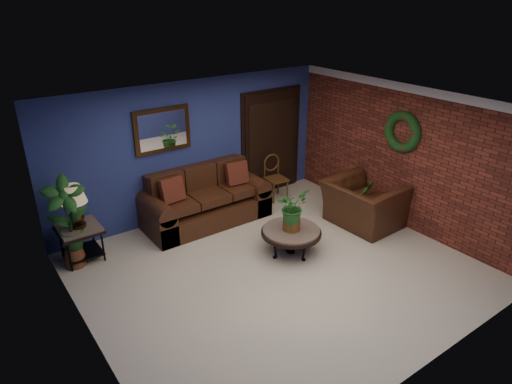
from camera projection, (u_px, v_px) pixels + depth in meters
floor at (278, 270)px, 6.96m from camera, size 5.50×5.50×0.00m
wall_back at (194, 149)px, 8.29m from camera, size 5.50×0.04×2.50m
wall_left at (82, 257)px, 4.98m from camera, size 0.04×5.00×2.50m
wall_right_brick at (403, 157)px, 7.91m from camera, size 0.04×5.00×2.50m
ceiling at (281, 108)px, 5.93m from camera, size 5.50×5.00×0.02m
crown_molding at (412, 89)px, 7.41m from camera, size 0.03×5.00×0.14m
wall_mirror at (162, 130)px, 7.75m from camera, size 1.02×0.06×0.77m
closet_door at (271, 143)px, 9.29m from camera, size 1.44×0.06×2.18m
wreath at (402, 132)px, 7.73m from camera, size 0.16×0.72×0.72m
sofa at (204, 203)px, 8.32m from camera, size 2.26×0.98×1.02m
coffee_table at (291, 232)px, 7.29m from camera, size 0.97×0.97×0.42m
end_table at (80, 234)px, 7.07m from camera, size 0.64×0.64×0.58m
table_lamp at (74, 201)px, 6.83m from camera, size 0.40×0.40×0.66m
side_chair at (274, 174)px, 9.15m from camera, size 0.42×0.42×0.91m
armchair at (363, 204)px, 8.14m from camera, size 1.13×1.29×0.81m
coffee_plant at (292, 208)px, 7.11m from camera, size 0.59×0.55×0.68m
floor_plant at (364, 199)px, 8.36m from camera, size 0.40×0.35×0.77m
tall_plant at (68, 220)px, 6.77m from camera, size 0.72×0.56×1.45m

